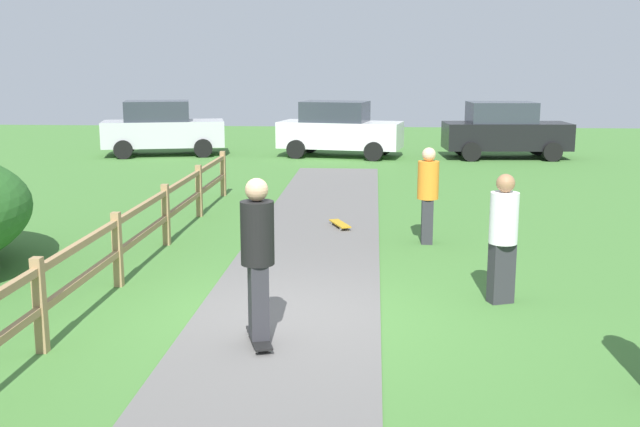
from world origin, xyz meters
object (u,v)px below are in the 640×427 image
object	(u,v)px
bystander_orange	(428,191)
parked_car_white	(339,129)
parked_car_black	(505,130)
parked_car_silver	(162,128)
skateboard_loose	(340,224)
bystander_white	(503,232)
skater_riding	(258,252)

from	to	relation	value
bystander_orange	parked_car_white	bearing A→B (deg)	99.74
parked_car_black	parked_car_silver	xyz separation A→B (m)	(-11.95, -0.01, 0.00)
parked_car_black	bystander_orange	bearing A→B (deg)	-105.22
skateboard_loose	bystander_white	bearing A→B (deg)	-62.27
bystander_orange	parked_car_silver	distance (m)	15.36
skater_riding	parked_car_white	size ratio (longest dim) A/B	0.43
parked_car_black	bystander_white	bearing A→B (deg)	-99.50
parked_car_white	parked_car_silver	xyz separation A→B (m)	(-6.27, -0.02, 0.00)
skateboard_loose	bystander_orange	size ratio (longest dim) A/B	0.47
skater_riding	parked_car_white	world-z (taller)	skater_riding
skater_riding	bystander_orange	bearing A→B (deg)	66.65
bystander_orange	bystander_white	bearing A→B (deg)	-77.32
bystander_white	bystander_orange	bearing A→B (deg)	102.68
skateboard_loose	parked_car_black	bearing A→B (deg)	66.36
skateboard_loose	skater_riding	bearing A→B (deg)	-95.70
bystander_white	parked_car_silver	world-z (taller)	parked_car_silver
skater_riding	parked_car_silver	bearing A→B (deg)	108.97
skateboard_loose	bystander_white	distance (m)	5.22
skater_riding	bystander_white	xyz separation A→B (m)	(3.03, 1.82, -0.13)
bystander_white	parked_car_silver	xyz separation A→B (m)	(-9.24, 16.23, -0.02)
skateboard_loose	parked_car_silver	distance (m)	13.56
parked_car_black	parked_car_white	bearing A→B (deg)	179.87
skater_riding	parked_car_white	distance (m)	18.07
skateboard_loose	parked_car_white	bearing A→B (deg)	92.82
skater_riding	skateboard_loose	bearing A→B (deg)	84.30
parked_car_silver	parked_car_white	bearing A→B (deg)	0.20
parked_car_silver	bystander_white	bearing A→B (deg)	-60.35
skater_riding	parked_car_silver	size ratio (longest dim) A/B	0.43
bystander_white	parked_car_white	xyz separation A→B (m)	(-2.97, 16.25, -0.02)
skateboard_loose	parked_car_white	size ratio (longest dim) A/B	0.18
parked_car_black	parked_car_silver	distance (m)	11.95
skater_riding	skateboard_loose	xyz separation A→B (m)	(0.64, 6.38, -1.02)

